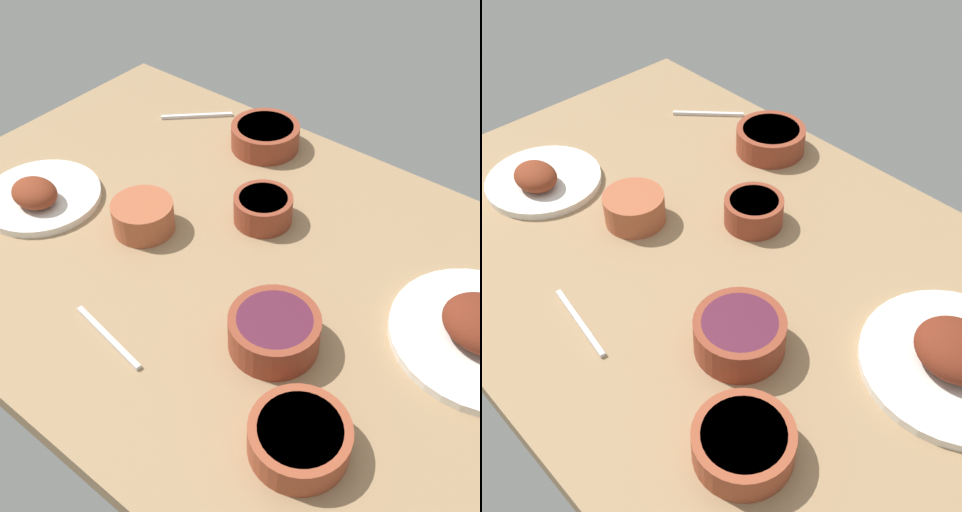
% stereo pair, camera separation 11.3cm
% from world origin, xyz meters
% --- Properties ---
extents(dining_table, '(1.40, 0.90, 0.04)m').
position_xyz_m(dining_table, '(0.00, 0.00, 0.02)').
color(dining_table, '#937551').
rests_on(dining_table, ground).
extents(plate_center_main, '(0.24, 0.24, 0.06)m').
position_xyz_m(plate_center_main, '(-0.43, -0.11, 0.06)').
color(plate_center_main, silver).
rests_on(plate_center_main, dining_table).
extents(plate_near_viewer, '(0.30, 0.30, 0.08)m').
position_xyz_m(plate_near_viewer, '(0.42, 0.10, 0.06)').
color(plate_near_viewer, silver).
rests_on(plate_near_viewer, dining_table).
extents(bowl_pasta, '(0.15, 0.15, 0.06)m').
position_xyz_m(bowl_pasta, '(-0.19, 0.33, 0.07)').
color(bowl_pasta, brown).
rests_on(bowl_pasta, dining_table).
extents(bowl_cream, '(0.14, 0.14, 0.05)m').
position_xyz_m(bowl_cream, '(0.30, -0.24, 0.07)').
color(bowl_cream, brown).
rests_on(bowl_cream, dining_table).
extents(bowl_potatoes, '(0.12, 0.12, 0.06)m').
position_xyz_m(bowl_potatoes, '(-0.21, -0.04, 0.07)').
color(bowl_potatoes, '#A35133').
rests_on(bowl_potatoes, dining_table).
extents(bowl_soup, '(0.12, 0.12, 0.06)m').
position_xyz_m(bowl_soup, '(-0.04, 0.13, 0.07)').
color(bowl_soup, brown).
rests_on(bowl_soup, dining_table).
extents(bowl_onions, '(0.15, 0.15, 0.06)m').
position_xyz_m(bowl_onions, '(0.16, -0.11, 0.07)').
color(bowl_onions, brown).
rests_on(bowl_onions, dining_table).
extents(fork_loose, '(0.17, 0.03, 0.01)m').
position_xyz_m(fork_loose, '(-0.06, -0.27, 0.04)').
color(fork_loose, silver).
rests_on(fork_loose, dining_table).
extents(spoon_loose, '(0.13, 0.12, 0.01)m').
position_xyz_m(spoon_loose, '(-0.40, 0.33, 0.04)').
color(spoon_loose, silver).
rests_on(spoon_loose, dining_table).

